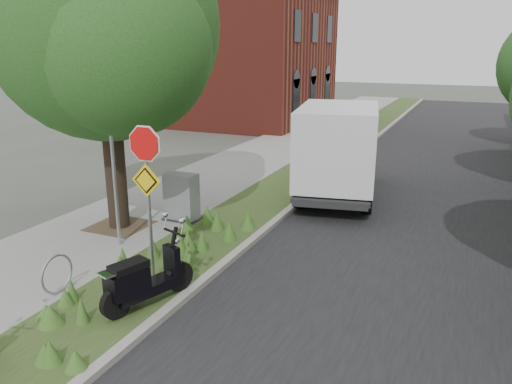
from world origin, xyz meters
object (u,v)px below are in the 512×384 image
at_px(sign_assembly, 146,172).
at_px(utility_cabinet, 182,198).
at_px(scooter_far, 139,285).
at_px(box_truck, 338,146).

height_order(sign_assembly, utility_cabinet, sign_assembly).
bearing_deg(utility_cabinet, sign_assembly, -67.20).
xyz_separation_m(sign_assembly, utility_cabinet, (-1.40, 3.33, -1.61)).
bearing_deg(utility_cabinet, scooter_far, -66.99).
height_order(scooter_far, utility_cabinet, utility_cabinet).
bearing_deg(sign_assembly, utility_cabinet, 112.80).
relative_size(box_truck, utility_cabinet, 4.62).
relative_size(sign_assembly, utility_cabinet, 2.58).
distance_m(box_truck, utility_cabinet, 5.27).
distance_m(scooter_far, box_truck, 8.67).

